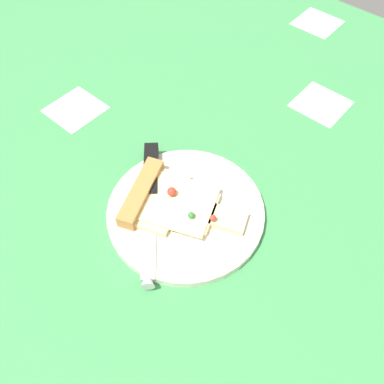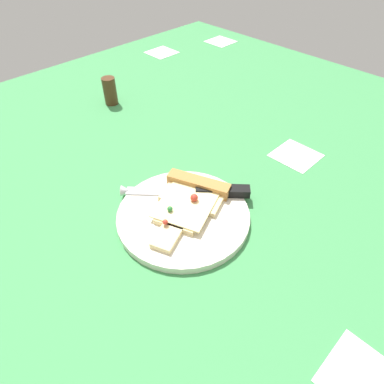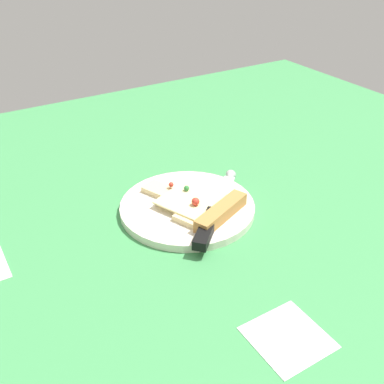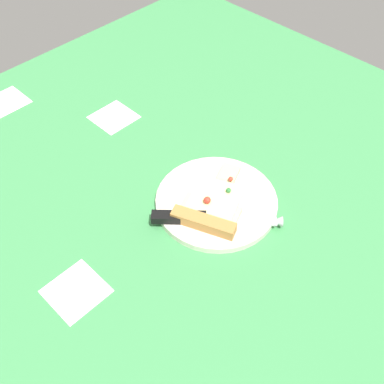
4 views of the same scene
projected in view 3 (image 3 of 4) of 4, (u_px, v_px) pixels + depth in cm
name	position (u px, v px, depth cm)	size (l,w,h in cm)	color
ground_plane	(242.00, 239.00, 75.43)	(147.19, 147.19, 3.00)	#3D8C4C
plate	(187.00, 207.00, 79.52)	(23.38, 23.38, 1.36)	silver
pizza_slice	(200.00, 205.00, 77.42)	(14.45, 19.06, 2.67)	beige
knife	(214.00, 213.00, 75.65)	(19.00, 17.89, 2.45)	silver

